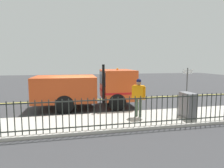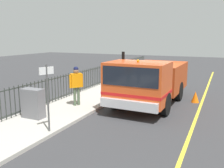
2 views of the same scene
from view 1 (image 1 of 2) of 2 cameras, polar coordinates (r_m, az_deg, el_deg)
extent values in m
plane|color=#38383A|center=(11.35, -10.64, -7.25)|extent=(60.41, 60.41, 0.00)
cube|color=#B7B2A8|center=(8.66, -10.00, -11.21)|extent=(2.60, 27.46, 0.12)
cube|color=yellow|center=(13.89, -11.01, -4.69)|extent=(0.12, 24.71, 0.01)
cube|color=#D84C1E|center=(11.69, 1.56, -0.06)|extent=(2.54, 1.87, 1.72)
cube|color=black|center=(11.65, 1.57, 1.78)|extent=(2.34, 1.91, 0.76)
cube|color=#B8411A|center=(11.45, -13.52, -1.25)|extent=(2.58, 3.46, 1.38)
cube|color=silver|center=(12.04, 6.14, -3.31)|extent=(2.37, 0.26, 0.36)
cube|color=red|center=(11.74, 1.56, -1.89)|extent=(2.56, 1.89, 0.12)
cylinder|color=black|center=(12.85, -0.72, -3.32)|extent=(0.33, 0.97, 0.96)
cylinder|color=black|center=(10.68, 1.44, -5.36)|extent=(0.33, 0.97, 0.96)
cylinder|color=black|center=(12.66, -13.22, -3.65)|extent=(0.33, 0.97, 0.96)
cylinder|color=black|center=(10.46, -13.68, -5.82)|extent=(0.33, 0.97, 0.96)
sphere|color=orange|center=(11.62, 1.58, 4.39)|extent=(0.12, 0.12, 0.12)
cylinder|color=black|center=(10.42, -2.52, 0.06)|extent=(0.14, 0.14, 2.06)
cube|color=orange|center=(9.13, 7.77, -2.35)|extent=(0.48, 0.54, 0.63)
sphere|color=#997051|center=(9.07, 7.81, 0.34)|extent=(0.23, 0.23, 0.23)
sphere|color=#14193F|center=(9.07, 7.82, 0.86)|extent=(0.22, 0.22, 0.22)
cylinder|color=#4C6047|center=(9.25, 8.24, -6.91)|extent=(0.13, 0.13, 0.85)
cylinder|color=#4C6047|center=(9.30, 7.16, -6.82)|extent=(0.13, 0.13, 0.85)
cylinder|color=orange|center=(9.06, 9.48, -2.65)|extent=(0.09, 0.09, 0.60)
cylinder|color=orange|center=(9.22, 6.08, -2.45)|extent=(0.09, 0.09, 0.60)
cylinder|color=#2D332D|center=(7.76, -29.96, -8.93)|extent=(0.04, 0.04, 1.23)
cylinder|color=#2D332D|center=(7.70, -28.30, -8.97)|extent=(0.04, 0.04, 1.23)
cylinder|color=#2D332D|center=(7.64, -26.61, -8.99)|extent=(0.04, 0.04, 1.23)
cylinder|color=#2D332D|center=(7.58, -24.90, -9.01)|extent=(0.04, 0.04, 1.23)
cylinder|color=#2D332D|center=(7.54, -23.16, -9.02)|extent=(0.04, 0.04, 1.23)
cylinder|color=#2D332D|center=(7.50, -21.40, -9.03)|extent=(0.04, 0.04, 1.23)
cylinder|color=#2D332D|center=(7.46, -19.63, -9.02)|extent=(0.04, 0.04, 1.23)
cylinder|color=#2D332D|center=(7.44, -17.84, -9.01)|extent=(0.04, 0.04, 1.23)
cylinder|color=#2D332D|center=(7.42, -16.04, -8.99)|extent=(0.04, 0.04, 1.23)
cylinder|color=#2D332D|center=(7.41, -14.24, -8.96)|extent=(0.04, 0.04, 1.23)
cylinder|color=#2D332D|center=(7.40, -12.43, -8.92)|extent=(0.04, 0.04, 1.23)
cylinder|color=#2D332D|center=(7.41, -10.62, -8.87)|extent=(0.04, 0.04, 1.23)
cylinder|color=#2D332D|center=(7.42, -8.81, -8.81)|extent=(0.04, 0.04, 1.23)
cylinder|color=#2D332D|center=(7.43, -7.01, -8.75)|extent=(0.04, 0.04, 1.23)
cylinder|color=#2D332D|center=(7.46, -5.23, -8.67)|extent=(0.04, 0.04, 1.23)
cylinder|color=#2D332D|center=(7.49, -3.45, -8.59)|extent=(0.04, 0.04, 1.23)
cylinder|color=#2D332D|center=(7.53, -1.70, -8.50)|extent=(0.04, 0.04, 1.23)
cylinder|color=#2D332D|center=(7.57, 0.04, -8.41)|extent=(0.04, 0.04, 1.23)
cylinder|color=#2D332D|center=(7.62, 1.75, -8.30)|extent=(0.04, 0.04, 1.23)
cylinder|color=#2D332D|center=(7.68, 3.44, -8.20)|extent=(0.04, 0.04, 1.23)
cylinder|color=#2D332D|center=(7.75, 5.10, -8.08)|extent=(0.04, 0.04, 1.23)
cylinder|color=#2D332D|center=(7.82, 6.73, -7.97)|extent=(0.04, 0.04, 1.23)
cylinder|color=#2D332D|center=(7.90, 8.33, -7.85)|extent=(0.04, 0.04, 1.23)
cylinder|color=#2D332D|center=(7.98, 9.89, -7.72)|extent=(0.04, 0.04, 1.23)
cylinder|color=#2D332D|center=(8.07, 11.42, -7.60)|extent=(0.04, 0.04, 1.23)
cylinder|color=#2D332D|center=(8.16, 12.92, -7.47)|extent=(0.04, 0.04, 1.23)
cylinder|color=#2D332D|center=(8.26, 14.38, -7.33)|extent=(0.04, 0.04, 1.23)
cylinder|color=#2D332D|center=(8.37, 15.80, -7.20)|extent=(0.04, 0.04, 1.23)
cylinder|color=#2D332D|center=(8.48, 17.19, -7.07)|extent=(0.04, 0.04, 1.23)
cylinder|color=#2D332D|center=(8.59, 18.53, -6.93)|extent=(0.04, 0.04, 1.23)
cylinder|color=#2D332D|center=(8.71, 19.85, -6.80)|extent=(0.04, 0.04, 1.23)
cylinder|color=#2D332D|center=(8.84, 21.12, -6.67)|extent=(0.04, 0.04, 1.23)
cylinder|color=#2D332D|center=(8.97, 22.36, -6.53)|extent=(0.04, 0.04, 1.23)
cylinder|color=#2D332D|center=(9.10, 23.56, -6.40)|extent=(0.04, 0.04, 1.23)
cylinder|color=#2D332D|center=(9.24, 24.73, -6.27)|extent=(0.04, 0.04, 1.23)
cylinder|color=#2D332D|center=(9.38, 25.86, -6.14)|extent=(0.04, 0.04, 1.23)
cylinder|color=#2D332D|center=(9.52, 26.95, -6.01)|extent=(0.04, 0.04, 1.23)
cylinder|color=#2D332D|center=(9.67, 28.02, -5.89)|extent=(0.04, 0.04, 1.23)
cylinder|color=#2D332D|center=(9.82, 29.05, -5.76)|extent=(0.04, 0.04, 1.23)
cube|color=#2D332D|center=(7.29, -9.79, -4.93)|extent=(0.04, 23.34, 0.04)
cube|color=#2D332D|center=(7.55, -9.64, -12.25)|extent=(0.04, 23.34, 0.04)
cube|color=slate|center=(9.73, 21.20, -5.73)|extent=(0.86, 0.44, 1.14)
cone|color=orange|center=(13.52, -12.82, -3.86)|extent=(0.39, 0.39, 0.55)
cylinder|color=#4C4C4C|center=(11.33, 20.98, -1.22)|extent=(0.06, 0.06, 2.24)
cube|color=white|center=(11.24, 21.18, 3.41)|extent=(0.22, 0.47, 0.24)
camera|label=2|loc=(19.09, 28.39, 7.39)|focal=39.54mm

